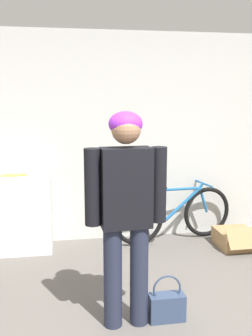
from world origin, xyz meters
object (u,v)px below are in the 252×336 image
object	(u,v)px
handbag	(167,306)
cardboard_box	(235,238)
person	(126,203)
banana	(13,175)
bicycle	(174,214)

from	to	relation	value
handbag	cardboard_box	xyz separation A→B (m)	(1.27, 1.42, -0.02)
person	banana	distance (m)	2.08
person	bicycle	world-z (taller)	person
banana	person	bearing A→B (deg)	-60.36
person	banana	xyz separation A→B (m)	(-1.03, 1.80, -0.10)
banana	handbag	size ratio (longest dim) A/B	0.86
person	cardboard_box	bearing A→B (deg)	38.13
banana	cardboard_box	distance (m)	2.78
handbag	cardboard_box	world-z (taller)	handbag
person	bicycle	bearing A→B (deg)	59.02
person	handbag	xyz separation A→B (m)	(0.34, -0.00, -0.88)
banana	handbag	distance (m)	2.39
bicycle	person	bearing A→B (deg)	-127.15
banana	cardboard_box	world-z (taller)	banana
banana	cardboard_box	bearing A→B (deg)	-8.37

